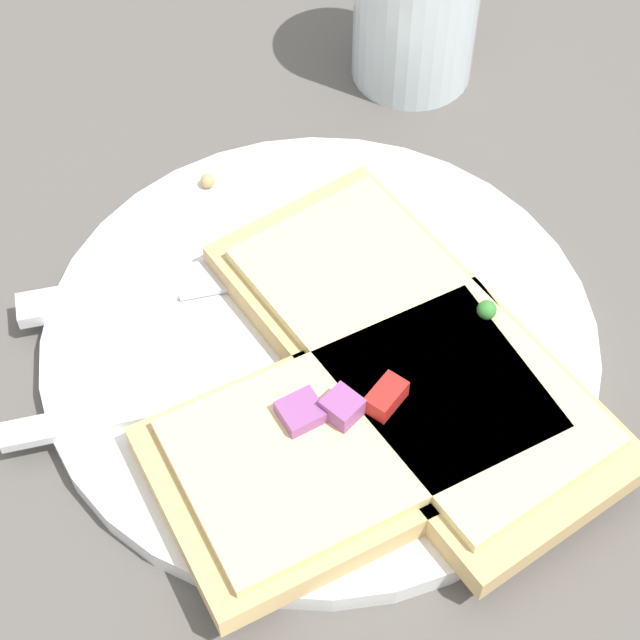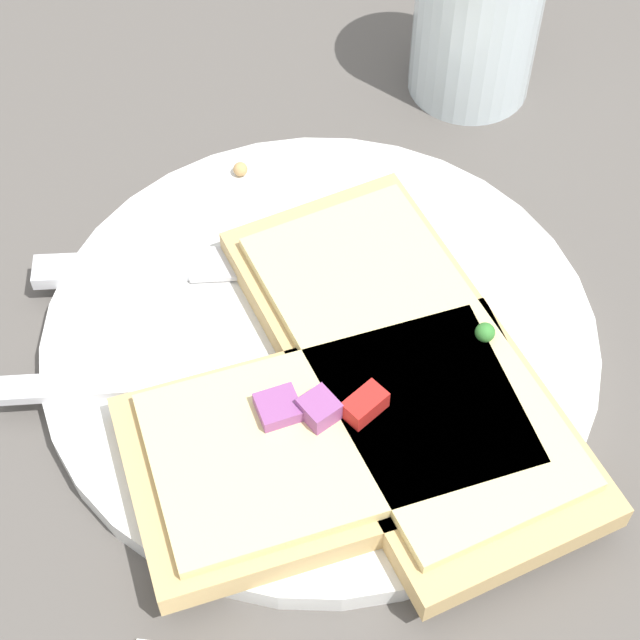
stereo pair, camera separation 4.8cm
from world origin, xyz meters
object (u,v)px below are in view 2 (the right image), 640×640
(plate, at_px, (320,340))
(drinking_glass, at_px, (477,15))
(knife, at_px, (207,264))
(fork, at_px, (273,375))
(pizza_slice_main, at_px, (407,365))
(pizza_slice_corner, at_px, (336,440))

(plate, bearing_deg, drinking_glass, 162.76)
(plate, bearing_deg, knife, -117.97)
(fork, height_order, pizza_slice_main, pizza_slice_main)
(drinking_glass, bearing_deg, pizza_slice_corner, -10.08)
(fork, xyz_separation_m, drinking_glass, (-0.22, 0.08, 0.03))
(plate, relative_size, pizza_slice_main, 1.15)
(fork, relative_size, knife, 1.12)
(knife, distance_m, pizza_slice_corner, 0.12)
(fork, bearing_deg, knife, 113.67)
(fork, bearing_deg, pizza_slice_corner, -57.70)
(knife, relative_size, drinking_glass, 2.04)
(drinking_glass, bearing_deg, fork, -19.41)
(pizza_slice_main, height_order, drinking_glass, drinking_glass)
(knife, bearing_deg, drinking_glass, 42.86)
(knife, distance_m, drinking_glass, 0.20)
(plate, distance_m, knife, 0.07)
(pizza_slice_main, height_order, pizza_slice_corner, same)
(drinking_glass, bearing_deg, pizza_slice_main, -5.09)
(plate, distance_m, fork, 0.03)
(plate, height_order, drinking_glass, drinking_glass)
(pizza_slice_corner, bearing_deg, fork, -71.75)
(fork, bearing_deg, pizza_slice_main, -3.74)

